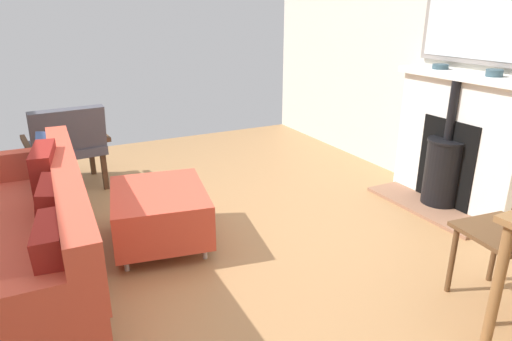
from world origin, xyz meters
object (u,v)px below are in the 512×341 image
Objects in this scene: mantel_bowl_near at (440,66)px; ottoman at (160,211)px; mantel_bowl_far at (494,72)px; fireplace at (455,148)px; sofa at (18,245)px; armchair_accent at (67,143)px.

mantel_bowl_near is 0.15× the size of ottoman.
mantel_bowl_near is 0.49m from mantel_bowl_far.
fireplace reaches higher than ottoman.
mantel_bowl_far is at bearing 173.79° from sofa.
sofa is 1.69m from armchair_accent.
armchair_accent is (-0.42, -1.64, 0.10)m from sofa.
ottoman is at bearing 108.47° from armchair_accent.
ottoman is 1.09× the size of armchair_accent.
fireplace is at bearing 85.45° from mantel_bowl_near.
mantel_bowl_near reaches higher than armchair_accent.
fireplace is 3.23m from sofa.
armchair_accent is at bearing -35.17° from mantel_bowl_far.
fireplace is 0.62× the size of sofa.
sofa is at bearing -6.21° from mantel_bowl_far.
armchair_accent is at bearing -27.93° from mantel_bowl_near.
fireplace is 0.67m from mantel_bowl_far.
mantel_bowl_near is 0.17× the size of armchair_accent.
mantel_bowl_far is 0.15× the size of armchair_accent.
ottoman is at bearing -10.43° from fireplace.
mantel_bowl_far is 0.06× the size of sofa.
fireplace is 1.52× the size of armchair_accent.
sofa is at bearing 75.77° from armchair_accent.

